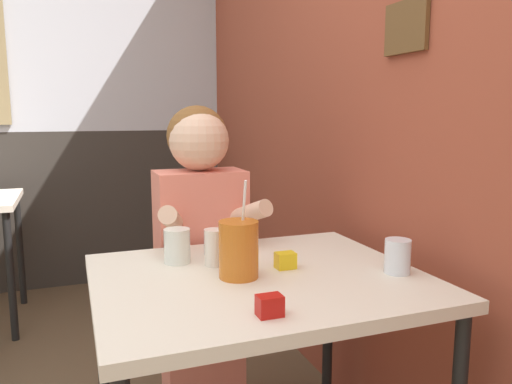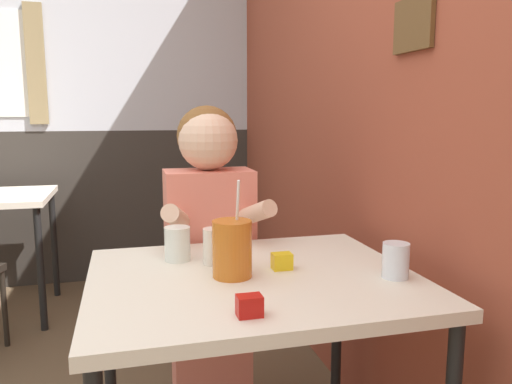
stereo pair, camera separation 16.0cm
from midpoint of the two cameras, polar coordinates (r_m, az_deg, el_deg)
brick_wall_right at (r=2.61m, az=8.39°, el=11.71°), size 0.08×4.62×2.70m
back_wall at (r=3.75m, az=-18.95°, el=10.54°), size 5.46×0.09×2.70m
main_table at (r=1.52m, az=2.79°, el=-12.04°), size 0.95×0.80×0.75m
person_seated at (r=1.99m, az=-3.02°, el=-6.62°), size 0.42×0.42×1.25m
cocktail_pitcher at (r=1.45m, az=0.43°, el=-6.54°), size 0.11×0.11×0.29m
glass_near_pitcher at (r=1.53m, az=18.62°, el=-7.46°), size 0.08×0.08×0.10m
glass_center at (r=1.63m, az=-6.20°, el=-5.93°), size 0.08×0.08×0.11m
glass_far_side at (r=1.58m, az=-2.01°, el=-6.26°), size 0.06×0.06×0.11m
glass_by_brick at (r=1.70m, az=-1.95°, el=-5.64°), size 0.06×0.06×0.09m
condiment_ketchup at (r=1.20m, az=3.17°, el=-12.93°), size 0.06×0.04×0.05m
condiment_mustard at (r=1.54m, az=5.99°, el=-7.92°), size 0.06×0.04×0.05m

